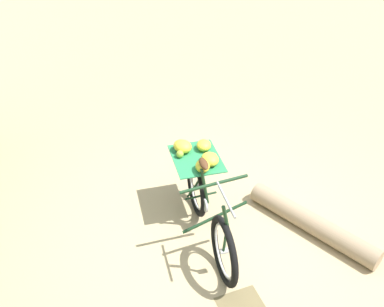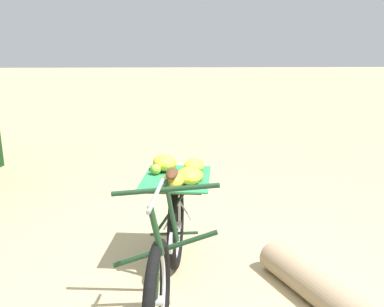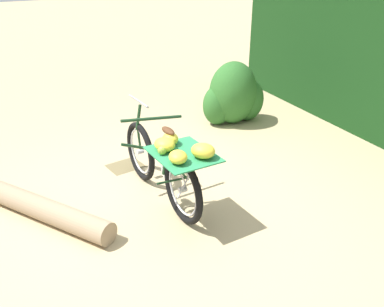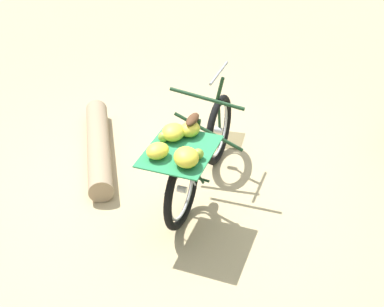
# 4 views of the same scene
# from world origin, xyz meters

# --- Properties ---
(ground_plane) EXTENTS (60.00, 60.00, 0.00)m
(ground_plane) POSITION_xyz_m (0.00, 0.00, 0.00)
(ground_plane) COLOR tan
(bicycle) EXTENTS (0.74, 1.80, 1.03)m
(bicycle) POSITION_xyz_m (-0.04, 0.06, 0.49)
(bicycle) COLOR black
(bicycle) RESTS_ON ground_plane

